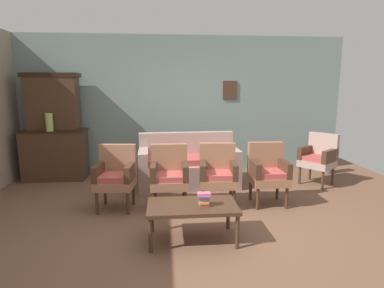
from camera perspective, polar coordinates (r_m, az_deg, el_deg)
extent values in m
plane|color=brown|center=(4.06, 1.36, -14.51)|extent=(7.68, 7.68, 0.00)
cube|color=gray|center=(6.31, -1.30, 7.12)|extent=(6.40, 0.06, 2.70)
cube|color=#472D1E|center=(6.38, 6.93, 9.78)|extent=(0.28, 0.02, 0.36)
cube|color=#472D1E|center=(6.38, -23.67, -1.89)|extent=(1.10, 0.52, 0.90)
cube|color=black|center=(6.30, -23.98, 2.25)|extent=(1.16, 0.55, 0.03)
cube|color=#472D1E|center=(6.33, -24.07, 6.74)|extent=(0.90, 0.36, 0.95)
cube|color=black|center=(6.33, -24.42, 11.39)|extent=(0.99, 0.38, 0.08)
cylinder|color=#9FC05B|center=(6.12, -24.62, 3.66)|extent=(0.13, 0.13, 0.32)
cube|color=tan|center=(5.49, -0.64, -5.45)|extent=(1.74, 0.87, 0.42)
cube|color=tan|center=(5.70, -1.03, -0.22)|extent=(1.71, 0.23, 0.48)
cube|color=tan|center=(5.56, 7.30, -1.85)|extent=(0.19, 0.81, 0.24)
cube|color=tan|center=(5.38, -8.86, -2.29)|extent=(0.19, 0.81, 0.24)
cube|color=#B74C47|center=(5.47, 4.50, -2.74)|extent=(0.46, 0.58, 0.10)
cube|color=#B74C47|center=(5.39, -0.60, -2.91)|extent=(0.46, 0.58, 0.10)
cube|color=#B74C47|center=(5.35, -5.80, -3.05)|extent=(0.46, 0.58, 0.10)
cube|color=#9E6B4C|center=(4.53, -13.85, -6.99)|extent=(0.57, 0.53, 0.12)
cube|color=#B74C47|center=(4.49, -13.97, -5.97)|extent=(0.48, 0.45, 0.10)
cube|color=#9E6B4C|center=(4.64, -13.38, -2.84)|extent=(0.53, 0.15, 0.46)
cube|color=#472D1E|center=(4.43, -11.18, -4.98)|extent=(0.13, 0.49, 0.22)
cube|color=#472D1E|center=(4.54, -16.64, -4.84)|extent=(0.13, 0.49, 0.22)
cylinder|color=#472D1E|center=(4.38, -11.66, -10.56)|extent=(0.04, 0.04, 0.32)
cylinder|color=#472D1E|center=(4.49, -16.98, -10.29)|extent=(0.04, 0.04, 0.32)
cylinder|color=#472D1E|center=(4.73, -10.65, -8.93)|extent=(0.04, 0.04, 0.32)
cylinder|color=#472D1E|center=(4.83, -15.60, -8.73)|extent=(0.04, 0.04, 0.32)
cube|color=#9E6B4C|center=(4.43, -4.14, -7.08)|extent=(0.53, 0.49, 0.12)
cube|color=#B74C47|center=(4.39, -4.16, -6.04)|extent=(0.45, 0.41, 0.10)
cube|color=#9E6B4C|center=(4.55, -4.21, -2.84)|extent=(0.52, 0.11, 0.46)
cube|color=#472D1E|center=(4.39, -1.29, -4.92)|extent=(0.09, 0.48, 0.22)
cube|color=#472D1E|center=(4.39, -7.05, -5.00)|extent=(0.09, 0.48, 0.22)
cylinder|color=#472D1E|center=(4.33, -1.26, -10.56)|extent=(0.04, 0.04, 0.32)
cylinder|color=#472D1E|center=(4.33, -6.91, -10.64)|extent=(0.04, 0.04, 0.32)
cylinder|color=#472D1E|center=(4.69, -1.52, -8.91)|extent=(0.04, 0.04, 0.32)
cylinder|color=#472D1E|center=(4.69, -6.72, -8.98)|extent=(0.04, 0.04, 0.32)
cube|color=#9E6B4C|center=(4.51, 4.77, -6.78)|extent=(0.56, 0.53, 0.12)
cube|color=#B74C47|center=(4.47, 4.80, -5.75)|extent=(0.48, 0.45, 0.10)
cube|color=#9E6B4C|center=(4.63, 4.64, -2.62)|extent=(0.53, 0.15, 0.46)
cube|color=#472D1E|center=(4.49, 7.61, -4.67)|extent=(0.13, 0.49, 0.22)
cube|color=#472D1E|center=(4.46, 1.97, -4.70)|extent=(0.13, 0.49, 0.22)
cylinder|color=#472D1E|center=(4.43, 7.67, -10.20)|extent=(0.04, 0.04, 0.32)
cylinder|color=#472D1E|center=(4.39, 2.14, -10.26)|extent=(0.04, 0.04, 0.32)
cylinder|color=#472D1E|center=(4.78, 7.09, -8.60)|extent=(0.04, 0.04, 0.32)
cylinder|color=#472D1E|center=(4.75, 2.00, -8.65)|extent=(0.04, 0.04, 0.32)
cube|color=#9E6B4C|center=(4.71, 13.82, -6.31)|extent=(0.53, 0.49, 0.12)
cube|color=#B74C47|center=(4.67, 13.94, -5.32)|extent=(0.45, 0.41, 0.10)
cube|color=#9E6B4C|center=(4.82, 13.23, -2.33)|extent=(0.52, 0.11, 0.46)
cube|color=#472D1E|center=(4.74, 16.44, -4.20)|extent=(0.09, 0.48, 0.22)
cube|color=#472D1E|center=(4.60, 11.30, -4.41)|extent=(0.09, 0.48, 0.22)
cylinder|color=#472D1E|center=(4.68, 16.91, -9.41)|extent=(0.04, 0.04, 0.32)
cylinder|color=#472D1E|center=(4.55, 11.90, -9.76)|extent=(0.04, 0.04, 0.32)
cylinder|color=#472D1E|center=(5.02, 15.33, -7.99)|extent=(0.04, 0.04, 0.32)
cylinder|color=#472D1E|center=(4.89, 10.65, -8.26)|extent=(0.04, 0.04, 0.32)
cube|color=tan|center=(5.93, 21.87, -3.33)|extent=(0.70, 0.70, 0.12)
cube|color=#B74C47|center=(5.89, 21.84, -2.51)|extent=(0.59, 0.60, 0.10)
cube|color=tan|center=(6.05, 22.88, -0.33)|extent=(0.40, 0.47, 0.46)
cube|color=#472D1E|center=(5.81, 23.93, -2.03)|extent=(0.43, 0.35, 0.22)
cube|color=#472D1E|center=(5.99, 20.09, -1.41)|extent=(0.43, 0.35, 0.22)
cylinder|color=#472D1E|center=(5.73, 22.78, -6.12)|extent=(0.04, 0.04, 0.32)
cylinder|color=#472D1E|center=(5.91, 19.08, -5.40)|extent=(0.04, 0.04, 0.32)
cylinder|color=#472D1E|center=(6.07, 24.30, -5.34)|extent=(0.04, 0.04, 0.32)
cylinder|color=#472D1E|center=(6.24, 20.76, -4.68)|extent=(0.04, 0.04, 0.32)
cube|color=#472D1E|center=(3.54, 0.06, -11.30)|extent=(1.00, 0.56, 0.04)
cylinder|color=#472D1E|center=(3.84, -7.31, -13.03)|extent=(0.04, 0.04, 0.38)
cylinder|color=#472D1E|center=(3.91, 6.63, -12.57)|extent=(0.04, 0.04, 0.38)
cylinder|color=#472D1E|center=(3.40, -7.62, -16.24)|extent=(0.04, 0.04, 0.38)
cylinder|color=#472D1E|center=(3.48, 8.29, -15.60)|extent=(0.04, 0.04, 0.38)
cube|color=#AC5642|center=(3.51, 2.20, -10.94)|extent=(0.11, 0.11, 0.03)
cube|color=#EF8942|center=(3.49, 2.21, -10.59)|extent=(0.10, 0.10, 0.02)
cube|color=slate|center=(3.49, 2.17, -10.11)|extent=(0.11, 0.08, 0.03)
cube|color=#C5519C|center=(3.47, 2.03, -9.76)|extent=(0.11, 0.07, 0.02)
cube|color=#6661A0|center=(3.46, 2.22, -9.47)|extent=(0.14, 0.10, 0.02)
cube|color=#F06380|center=(3.46, 2.12, -9.10)|extent=(0.14, 0.09, 0.03)
cylinder|color=#5D5356|center=(6.82, 23.72, -2.57)|extent=(0.19, 0.19, 0.57)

